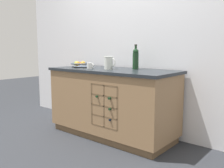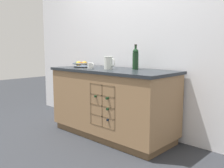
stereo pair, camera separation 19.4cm
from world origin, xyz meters
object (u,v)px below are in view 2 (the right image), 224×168
object	(u,v)px
white_pitcher	(109,62)
standing_wine_bottle	(135,58)
ceramic_mug	(91,66)
fruit_bowl	(82,64)

from	to	relation	value
white_pitcher	standing_wine_bottle	world-z (taller)	standing_wine_bottle
ceramic_mug	standing_wine_bottle	bearing A→B (deg)	27.16
fruit_bowl	standing_wine_bottle	world-z (taller)	standing_wine_bottle
standing_wine_bottle	white_pitcher	bearing A→B (deg)	-140.86
fruit_bowl	ceramic_mug	size ratio (longest dim) A/B	2.65
white_pitcher	ceramic_mug	xyz separation A→B (m)	(-0.27, -0.06, -0.05)
fruit_bowl	standing_wine_bottle	xyz separation A→B (m)	(0.81, 0.19, 0.10)
fruit_bowl	white_pitcher	world-z (taller)	white_pitcher
standing_wine_bottle	ceramic_mug	bearing A→B (deg)	-152.84
fruit_bowl	standing_wine_bottle	bearing A→B (deg)	13.02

